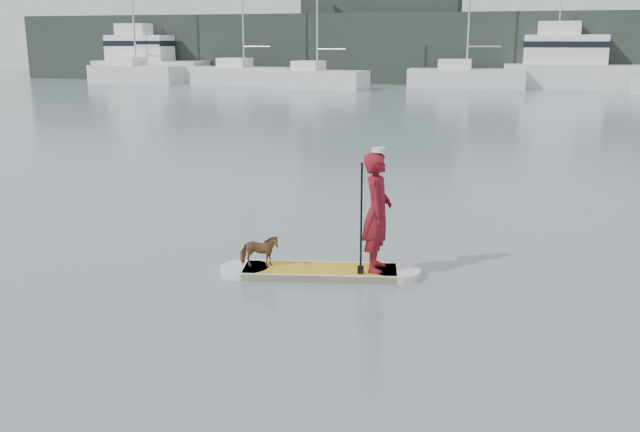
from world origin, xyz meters
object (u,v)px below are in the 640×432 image
(sailboat_b, at_px, (243,73))
(motor_yacht_a, at_px, (572,64))
(sailboat_d, at_px, (465,76))
(paddleboard, at_px, (320,272))
(dog, at_px, (259,251))
(paddler, at_px, (377,212))
(sailboat_a, at_px, (136,72))
(sailboat_c, at_px, (316,78))
(motor_yacht_b, at_px, (146,60))

(sailboat_b, xyz_separation_m, motor_yacht_a, (26.65, 3.01, 0.97))
(motor_yacht_a, bearing_deg, sailboat_b, -174.52)
(sailboat_d, bearing_deg, paddleboard, -89.97)
(paddleboard, xyz_separation_m, dog, (-0.98, -0.22, 0.33))
(paddler, height_order, motor_yacht_a, motor_yacht_a)
(paddleboard, xyz_separation_m, sailboat_a, (-30.93, 47.00, 0.84))
(sailboat_a, xyz_separation_m, sailboat_c, (17.78, -3.04, -0.06))
(paddleboard, xyz_separation_m, paddler, (0.89, 0.20, 1.02))
(paddler, bearing_deg, paddleboard, 96.42)
(sailboat_c, bearing_deg, motor_yacht_b, 174.69)
(paddler, relative_size, dog, 3.02)
(motor_yacht_b, bearing_deg, sailboat_b, -11.90)
(sailboat_b, xyz_separation_m, sailboat_c, (7.39, -2.95, -0.10))
(sailboat_c, relative_size, sailboat_d, 0.85)
(dog, xyz_separation_m, motor_yacht_a, (7.09, 50.13, 1.52))
(paddler, relative_size, sailboat_c, 0.17)
(sailboat_c, relative_size, motor_yacht_b, 1.10)
(motor_yacht_a, bearing_deg, sailboat_c, -163.77)
(paddleboard, bearing_deg, sailboat_b, 101.22)
(sailboat_a, bearing_deg, paddler, -47.73)
(paddleboard, height_order, paddler, paddler)
(dog, xyz_separation_m, sailboat_d, (-0.97, 47.84, 0.57))
(sailboat_a, height_order, motor_yacht_a, sailboat_a)
(sailboat_b, bearing_deg, paddler, -57.80)
(sailboat_a, bearing_deg, sailboat_d, 9.29)
(paddleboard, bearing_deg, paddler, 0.00)
(dog, relative_size, sailboat_c, 0.06)
(sailboat_a, distance_m, sailboat_b, 10.39)
(sailboat_b, distance_m, motor_yacht_a, 26.84)
(dog, distance_m, sailboat_b, 51.03)
(paddleboard, distance_m, sailboat_c, 45.89)
(sailboat_d, relative_size, motor_yacht_b, 1.29)
(sailboat_a, xyz_separation_m, motor_yacht_b, (-0.13, 2.11, 1.02))
(paddleboard, height_order, motor_yacht_a, motor_yacht_a)
(sailboat_b, height_order, motor_yacht_b, sailboat_b)
(sailboat_b, height_order, motor_yacht_a, sailboat_b)
(sailboat_d, xyz_separation_m, motor_yacht_b, (-29.11, 1.48, 0.97))
(motor_yacht_a, bearing_deg, motor_yacht_b, -179.71)
(sailboat_b, xyz_separation_m, motor_yacht_b, (-10.52, 2.20, 0.98))
(sailboat_a, bearing_deg, sailboat_c, -1.65)
(motor_yacht_b, bearing_deg, sailboat_d, -3.02)
(sailboat_c, bearing_deg, sailboat_d, 28.84)
(sailboat_b, distance_m, sailboat_d, 18.61)
(paddleboard, distance_m, sailboat_b, 51.22)
(sailboat_d, height_order, motor_yacht_b, sailboat_d)
(sailboat_b, xyz_separation_m, sailboat_d, (18.60, 0.71, 0.01))
(paddleboard, distance_m, motor_yacht_b, 58.14)
(paddler, xyz_separation_m, motor_yacht_a, (5.21, 49.72, 0.83))
(sailboat_b, height_order, sailboat_d, sailboat_b)
(paddler, bearing_deg, dog, 96.42)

